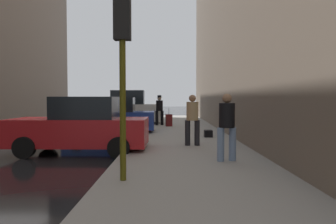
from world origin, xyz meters
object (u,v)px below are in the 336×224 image
object	(u,v)px
pedestrian_in_jeans	(228,123)
parked_white_van	(127,109)
pedestrian_with_fedora	(161,109)
traffic_light	(124,45)
rolling_suitcase	(170,120)
pedestrian_in_tan_coat	(194,117)
duffel_bag	(209,134)
parked_blue_sedan	(112,117)
fire_hydrant	(150,124)
parked_red_hatchback	(83,127)

from	to	relation	value
pedestrian_in_jeans	parked_white_van	bearing A→B (deg)	108.17
parked_white_van	pedestrian_in_jeans	size ratio (longest dim) A/B	2.72
pedestrian_with_fedora	pedestrian_in_jeans	bearing A→B (deg)	-79.90
traffic_light	rolling_suitcase	distance (m)	12.70
pedestrian_in_tan_coat	duffel_bag	bearing A→B (deg)	70.96
parked_blue_sedan	fire_hydrant	bearing A→B (deg)	3.98
parked_red_hatchback	pedestrian_in_jeans	bearing A→B (deg)	-25.56
pedestrian_with_fedora	pedestrian_in_jeans	xyz separation A→B (m)	(2.00, -11.23, -0.03)
fire_hydrant	pedestrian_with_fedora	xyz separation A→B (m)	(0.41, 3.71, 0.64)
pedestrian_in_tan_coat	rolling_suitcase	distance (m)	7.83
pedestrian_in_tan_coat	rolling_suitcase	bearing A→B (deg)	95.67
parked_red_hatchback	pedestrian_in_tan_coat	distance (m)	3.63
traffic_light	pedestrian_with_fedora	size ratio (longest dim) A/B	2.03
parked_red_hatchback	parked_white_van	world-z (taller)	parked_white_van
parked_white_van	pedestrian_in_jeans	distance (m)	13.51
pedestrian_in_tan_coat	rolling_suitcase	xyz separation A→B (m)	(-0.77, 7.77, -0.61)
traffic_light	fire_hydrant	bearing A→B (deg)	90.30
fire_hydrant	pedestrian_in_tan_coat	distance (m)	5.11
traffic_light	pedestrian_in_jeans	bearing A→B (deg)	39.59
parked_blue_sedan	rolling_suitcase	bearing A→B (deg)	48.41
pedestrian_in_jeans	duffel_bag	world-z (taller)	pedestrian_in_jeans
fire_hydrant	pedestrian_in_tan_coat	bearing A→B (deg)	-69.92
parked_blue_sedan	duffel_bag	distance (m)	4.94
parked_white_van	duffel_bag	distance (m)	8.86
fire_hydrant	rolling_suitcase	xyz separation A→B (m)	(0.97, 3.00, -0.01)
parked_white_van	traffic_light	size ratio (longest dim) A/B	1.29
pedestrian_with_fedora	duffel_bag	xyz separation A→B (m)	(2.17, -6.05, -0.85)
traffic_light	pedestrian_in_jeans	xyz separation A→B (m)	(2.36, 1.95, -1.65)
parked_blue_sedan	fire_hydrant	xyz separation A→B (m)	(1.80, 0.13, -0.35)
pedestrian_in_tan_coat	duffel_bag	distance (m)	2.70
parked_blue_sedan	fire_hydrant	world-z (taller)	parked_blue_sedan
rolling_suitcase	traffic_light	bearing A→B (deg)	-94.23
pedestrian_in_jeans	duffel_bag	xyz separation A→B (m)	(0.17, 5.18, -0.81)
parked_white_van	fire_hydrant	world-z (taller)	parked_white_van
pedestrian_in_tan_coat	pedestrian_in_jeans	size ratio (longest dim) A/B	1.00
pedestrian_in_jeans	rolling_suitcase	distance (m)	10.63
pedestrian_with_fedora	pedestrian_in_jeans	distance (m)	11.40
parked_red_hatchback	parked_blue_sedan	world-z (taller)	same
parked_blue_sedan	parked_white_van	distance (m)	5.45
pedestrian_with_fedora	fire_hydrant	bearing A→B (deg)	-96.32
pedestrian_in_tan_coat	duffel_bag	xyz separation A→B (m)	(0.84, 2.43, -0.81)
parked_red_hatchback	fire_hydrant	world-z (taller)	parked_red_hatchback
parked_blue_sedan	parked_white_van	size ratio (longest dim) A/B	0.92
parked_blue_sedan	pedestrian_in_jeans	bearing A→B (deg)	-60.30
rolling_suitcase	parked_blue_sedan	bearing A→B (deg)	-131.59
fire_hydrant	parked_red_hatchback	bearing A→B (deg)	-108.16
parked_blue_sedan	duffel_bag	xyz separation A→B (m)	(4.39, -2.21, -0.56)
parked_red_hatchback	duffel_bag	bearing A→B (deg)	35.78
parked_white_van	pedestrian_with_fedora	bearing A→B (deg)	-36.03
parked_white_van	pedestrian_in_tan_coat	distance (m)	10.70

